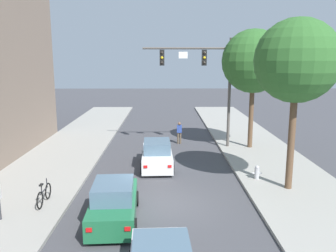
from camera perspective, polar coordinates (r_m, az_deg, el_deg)
name	(u,v)px	position (r m, az deg, el deg)	size (l,w,h in m)	color
ground_plane	(162,204)	(15.60, -0.97, -12.65)	(120.00, 120.00, 0.00)	#424247
sidewalk_left	(14,203)	(16.91, -24.06, -11.44)	(5.00, 60.00, 0.15)	#99968E
sidewalk_right	(309,201)	(16.83, 22.24, -11.41)	(5.00, 60.00, 0.15)	#99968E
traffic_signal_mast	(205,73)	(24.07, 6.17, 8.70)	(6.06, 0.38, 7.50)	#514C47
car_lead_white	(157,155)	(20.34, -1.82, -4.79)	(1.95, 4.29, 1.60)	silver
car_following_green	(114,203)	(14.03, -8.88, -12.37)	(2.00, 4.32, 1.60)	#1E663D
pedestrian_crossing_road	(179,132)	(25.81, 1.87, -0.96)	(0.36, 0.22, 1.64)	brown
bicycle_leaning	(44,195)	(16.00, -19.71, -10.61)	(0.12, 1.77, 0.98)	black
fire_hydrant	(257,172)	(18.59, 14.41, -7.37)	(0.48, 0.24, 0.72)	#B2B2B7
street_tree_nearest	(297,61)	(16.81, 20.43, 9.95)	(3.81, 3.81, 7.93)	brown
street_tree_second	(254,61)	(24.37, 13.89, 10.26)	(4.29, 4.29, 8.09)	brown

